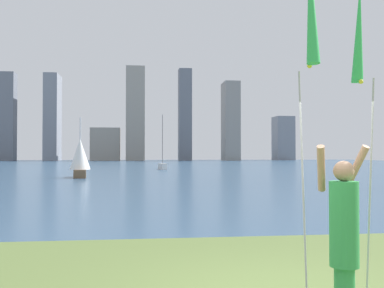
{
  "coord_description": "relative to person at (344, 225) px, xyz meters",
  "views": [
    {
      "loc": [
        -1.79,
        -5.54,
        1.84
      ],
      "look_at": [
        0.55,
        13.46,
        2.23
      ],
      "focal_mm": 42.05,
      "sensor_mm": 36.0,
      "label": 1
    }
  ],
  "objects": [
    {
      "name": "skyline_tower_3",
      "position": [
        -2.96,
        109.19,
        10.87
      ],
      "size": [
        4.68,
        5.24,
        23.65
      ],
      "color": "gray",
      "rests_on": "ground"
    },
    {
      "name": "sailboat_7",
      "position": [
        0.32,
        45.51,
        -0.52
      ],
      "size": [
        0.97,
        1.89,
        6.19
      ],
      "color": "white",
      "rests_on": "ground"
    },
    {
      "name": "kite_flag_right",
      "position": [
        0.45,
        0.44,
        2.44
      ],
      "size": [
        0.16,
        0.52,
        4.19
      ],
      "color": "#B2B2B7",
      "rests_on": "ground"
    },
    {
      "name": "ground",
      "position": [
        -0.75,
        51.2,
        -1.02
      ],
      "size": [
        120.0,
        138.0,
        0.12
      ],
      "color": "#5B7038"
    },
    {
      "name": "kite_flag_left",
      "position": [
        -0.45,
        -0.1,
        2.61
      ],
      "size": [
        0.16,
        0.57,
        4.41
      ],
      "color": "#B2B2B7",
      "rests_on": "ground"
    },
    {
      "name": "sailboat_3",
      "position": [
        -6.81,
        29.43,
        0.47
      ],
      "size": [
        1.7,
        3.17,
        4.56
      ],
      "color": "brown",
      "rests_on": "ground"
    },
    {
      "name": "skyline_tower_0",
      "position": [
        -36.18,
        110.54,
        9.98
      ],
      "size": [
        7.18,
        3.73,
        21.87
      ],
      "color": "slate",
      "rests_on": "ground"
    },
    {
      "name": "skyline_tower_5",
      "position": [
        21.26,
        107.46,
        9.04
      ],
      "size": [
        3.88,
        6.32,
        20.0
      ],
      "color": "gray",
      "rests_on": "ground"
    },
    {
      "name": "skyline_tower_4",
      "position": [
        9.53,
        107.85,
        10.63
      ],
      "size": [
        3.21,
        3.74,
        23.18
      ],
      "color": "slate",
      "rests_on": "ground"
    },
    {
      "name": "skyline_tower_1",
      "position": [
        -23.78,
        111.52,
        9.9
      ],
      "size": [
        3.37,
        7.42,
        21.71
      ],
      "color": "gray",
      "rests_on": "ground"
    },
    {
      "name": "skyline_tower_2",
      "position": [
        -10.48,
        110.55,
        3.17
      ],
      "size": [
        7.38,
        5.09,
        8.25
      ],
      "color": "gray",
      "rests_on": "ground"
    },
    {
      "name": "person",
      "position": [
        0.0,
        0.0,
        0.0
      ],
      "size": [
        0.71,
        0.53,
        1.95
      ],
      "rotation": [
        0.0,
        0.0,
        -0.05
      ],
      "color": "green",
      "rests_on": "ground"
    },
    {
      "name": "skyline_tower_6",
      "position": [
        36.5,
        111.39,
        4.87
      ],
      "size": [
        4.83,
        5.55,
        11.66
      ],
      "color": "gray",
      "rests_on": "ground"
    }
  ]
}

